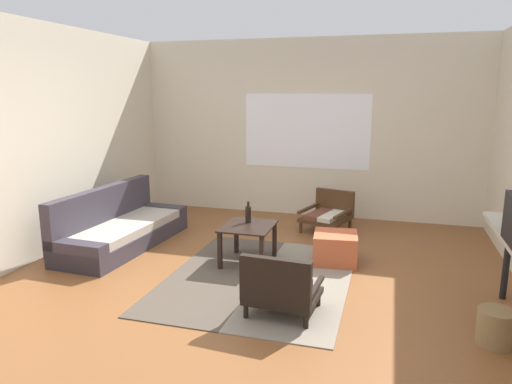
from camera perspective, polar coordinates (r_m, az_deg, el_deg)
name	(u,v)px	position (r m, az deg, el deg)	size (l,w,h in m)	color
ground_plane	(249,289)	(4.74, -0.86, -11.68)	(7.80, 7.80, 0.00)	brown
far_wall_with_window	(307,129)	(7.34, 6.22, 7.64)	(5.60, 0.13, 2.70)	beige
side_wall_left	(34,142)	(5.97, -25.30, 5.55)	(0.12, 6.60, 2.70)	beige
area_rug	(259,278)	(4.99, 0.38, -10.35)	(1.85, 2.39, 0.01)	#4C4238
couch	(120,229)	(6.18, -16.20, -4.30)	(0.84, 2.00, 0.73)	#38333D
coffee_table	(248,233)	(5.29, -0.95, -4.96)	(0.55, 0.64, 0.44)	black
armchair_by_window	(328,212)	(6.67, 8.77, -2.47)	(0.74, 0.78, 0.54)	#472D19
armchair_striped_foreground	(281,289)	(4.12, 3.00, -11.66)	(0.65, 0.57, 0.58)	black
ottoman_orange	(335,248)	(5.44, 9.60, -6.73)	(0.48, 0.48, 0.34)	#BC5633
glass_bottle	(248,214)	(5.36, -0.95, -2.68)	(0.07, 0.07, 0.25)	black
wicker_basket	(496,327)	(4.18, 27.10, -14.40)	(0.28, 0.28, 0.28)	olive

